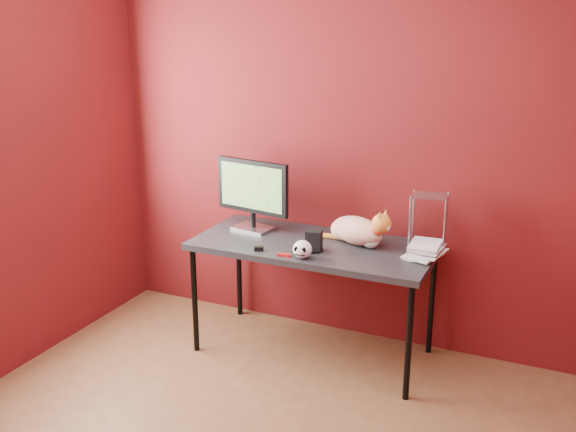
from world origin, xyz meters
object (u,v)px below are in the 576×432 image
at_px(desk, 313,251).
at_px(skull_mug, 302,249).
at_px(monitor, 253,191).
at_px(cat, 358,230).
at_px(speaker, 314,242).
at_px(book_stack, 417,177).

xyz_separation_m(desk, skull_mug, (0.04, -0.28, 0.11)).
distance_m(monitor, cat, 0.74).
xyz_separation_m(desk, cat, (0.25, 0.10, 0.14)).
height_order(monitor, speaker, monitor).
relative_size(monitor, cat, 1.01).
height_order(desk, skull_mug, skull_mug).
bearing_deg(monitor, book_stack, 8.13).
relative_size(speaker, book_stack, 0.14).
relative_size(monitor, skull_mug, 4.79).
distance_m(cat, skull_mug, 0.43).
height_order(monitor, cat, monitor).
distance_m(skull_mug, book_stack, 0.78).
relative_size(desk, skull_mug, 13.27).
bearing_deg(desk, cat, 21.61).
bearing_deg(cat, speaker, -109.20).
relative_size(monitor, speaker, 4.18).
distance_m(monitor, speaker, 0.61).
bearing_deg(book_stack, desk, -174.14).
height_order(monitor, skull_mug, monitor).
height_order(desk, speaker, speaker).
bearing_deg(skull_mug, speaker, 79.01).
xyz_separation_m(monitor, speaker, (0.53, -0.22, -0.20)).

